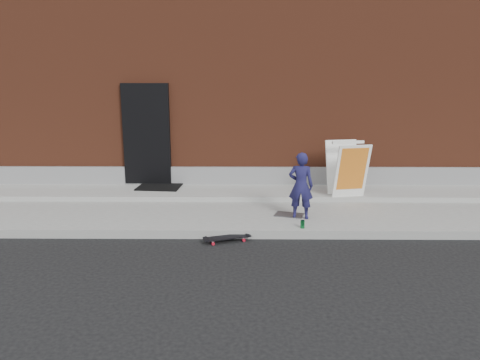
{
  "coord_description": "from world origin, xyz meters",
  "views": [
    {
      "loc": [
        -0.4,
        -7.48,
        2.75
      ],
      "look_at": [
        -0.48,
        0.8,
        0.84
      ],
      "focal_mm": 35.0,
      "sensor_mm": 36.0,
      "label": 1
    }
  ],
  "objects_px": {
    "child": "(301,186)",
    "pizza_sign": "(347,169)",
    "skateboard": "(227,238)",
    "soda_can": "(303,224)"
  },
  "relations": [
    {
      "from": "child",
      "to": "skateboard",
      "type": "bearing_deg",
      "value": 43.94
    },
    {
      "from": "child",
      "to": "soda_can",
      "type": "height_order",
      "value": "child"
    },
    {
      "from": "pizza_sign",
      "to": "soda_can",
      "type": "relative_size",
      "value": 8.37
    },
    {
      "from": "child",
      "to": "pizza_sign",
      "type": "bearing_deg",
      "value": -120.26
    },
    {
      "from": "skateboard",
      "to": "soda_can",
      "type": "distance_m",
      "value": 1.32
    },
    {
      "from": "skateboard",
      "to": "pizza_sign",
      "type": "bearing_deg",
      "value": 41.03
    },
    {
      "from": "skateboard",
      "to": "pizza_sign",
      "type": "distance_m",
      "value": 3.28
    },
    {
      "from": "skateboard",
      "to": "soda_can",
      "type": "bearing_deg",
      "value": 11.99
    },
    {
      "from": "child",
      "to": "skateboard",
      "type": "height_order",
      "value": "child"
    },
    {
      "from": "pizza_sign",
      "to": "soda_can",
      "type": "distance_m",
      "value": 2.22
    }
  ]
}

